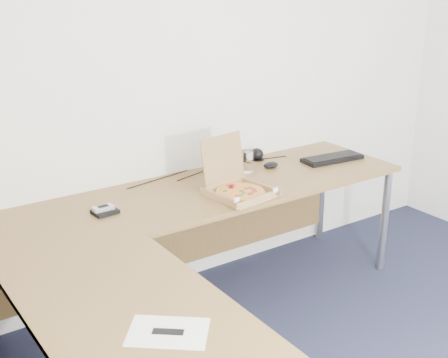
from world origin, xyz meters
TOP-DOWN VIEW (x-y plane):
  - desk at (-0.82, 0.97)m, footprint 2.50×2.20m
  - pizza_box at (-0.39, 1.22)m, footprint 0.30×0.35m
  - drinking_glass at (-0.12, 1.52)m, footprint 0.08×0.08m
  - keyboard at (0.48, 1.39)m, footprint 0.42×0.19m
  - mouse at (0.05, 1.50)m, footprint 0.12×0.10m
  - wallet at (-1.11, 1.40)m, footprint 0.13×0.11m
  - phone at (-1.12, 1.40)m, footprint 0.11×0.06m
  - paper_sheet at (-1.36, 0.29)m, footprint 0.34×0.33m
  - dome_speaker at (0.08, 1.68)m, footprint 0.10×0.10m
  - cable_bundle at (-0.31, 1.68)m, footprint 0.55×0.11m

SIDE VIEW (x-z plane):
  - desk at x=-0.82m, z-range 0.34..1.07m
  - paper_sheet at x=-1.36m, z-range 0.73..0.73m
  - cable_bundle at x=-0.31m, z-range 0.73..0.74m
  - wallet at x=-1.11m, z-range 0.73..0.75m
  - keyboard at x=0.48m, z-range 0.73..0.76m
  - mouse at x=0.05m, z-range 0.73..0.77m
  - phone at x=-1.12m, z-range 0.75..0.77m
  - pizza_box at x=-0.39m, z-range 0.61..0.92m
  - dome_speaker at x=0.08m, z-range 0.73..0.81m
  - drinking_glass at x=-0.12m, z-range 0.73..0.86m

